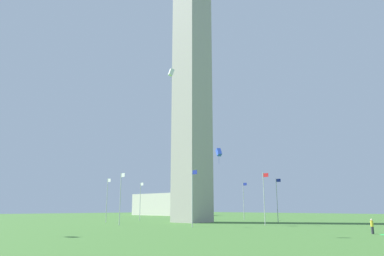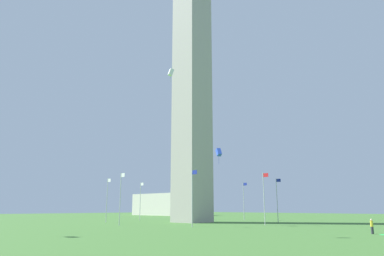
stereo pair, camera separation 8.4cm
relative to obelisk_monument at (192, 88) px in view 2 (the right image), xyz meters
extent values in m
plane|color=#3D6B2D|center=(0.00, 0.00, -28.21)|extent=(260.00, 260.00, 0.00)
cube|color=#A8A399|center=(0.00, 0.00, -3.39)|extent=(6.21, 6.21, 49.65)
cylinder|color=silver|center=(17.25, 0.00, -23.83)|extent=(0.14, 0.14, 8.77)
cube|color=red|center=(17.80, 0.00, -19.89)|extent=(1.00, 0.03, 0.64)
cylinder|color=silver|center=(12.20, 12.20, -23.83)|extent=(0.14, 0.14, 8.77)
cube|color=#1E2D99|center=(12.75, 12.20, -19.89)|extent=(1.00, 0.03, 0.64)
cylinder|color=silver|center=(0.00, 17.25, -23.83)|extent=(0.14, 0.14, 8.77)
cube|color=#1E2D99|center=(0.55, 17.25, -19.89)|extent=(1.00, 0.03, 0.64)
cylinder|color=silver|center=(-12.20, 12.20, -23.83)|extent=(0.14, 0.14, 8.77)
cube|color=red|center=(-11.65, 12.20, -19.89)|extent=(1.00, 0.03, 0.64)
cylinder|color=silver|center=(-17.25, 0.00, -23.83)|extent=(0.14, 0.14, 8.77)
cube|color=white|center=(-16.70, 0.00, -19.89)|extent=(1.00, 0.03, 0.64)
cylinder|color=silver|center=(-12.20, -12.20, -23.83)|extent=(0.14, 0.14, 8.77)
cube|color=white|center=(-11.65, -12.20, -19.89)|extent=(1.00, 0.03, 0.64)
cylinder|color=silver|center=(0.00, -17.25, -23.83)|extent=(0.14, 0.14, 8.77)
cube|color=white|center=(0.55, -17.25, -19.89)|extent=(1.00, 0.03, 0.64)
cylinder|color=silver|center=(12.20, -12.20, -23.83)|extent=(0.14, 0.14, 8.77)
cube|color=#1E2D99|center=(12.75, -12.20, -19.89)|extent=(1.00, 0.03, 0.64)
cylinder|color=#2D2D38|center=(37.22, -8.61, -27.81)|extent=(0.29, 0.29, 0.80)
cylinder|color=yellow|center=(37.22, -8.61, -27.10)|extent=(0.32, 0.32, 0.62)
sphere|color=beige|center=(37.22, -8.61, -26.67)|extent=(0.24, 0.24, 0.24)
cube|color=blue|center=(12.09, -5.56, -15.94)|extent=(1.47, 1.21, 1.47)
cylinder|color=#233C9D|center=(12.09, -5.56, -17.08)|extent=(0.04, 0.04, 1.72)
cube|color=white|center=(22.37, -25.97, -9.68)|extent=(0.65, 0.80, 0.91)
cylinder|color=#A7A7A7|center=(22.37, -25.97, -10.40)|extent=(0.04, 0.04, 1.07)
cube|color=beige|center=(-54.16, 40.72, -24.19)|extent=(26.08, 13.79, 8.04)
camera|label=1|loc=(52.46, -52.70, -25.30)|focal=33.74mm
camera|label=2|loc=(52.52, -52.64, -25.30)|focal=33.74mm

